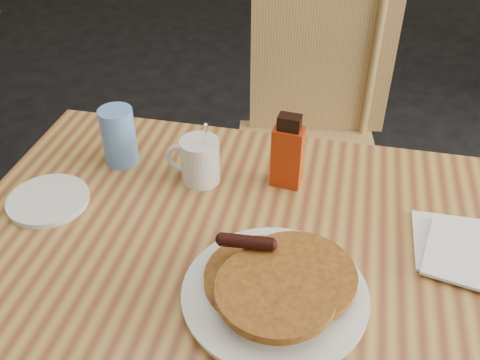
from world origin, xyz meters
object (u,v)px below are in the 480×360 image
Objects in this scene: chair_main_far at (314,119)px; blue_tumbler at (119,136)px; syrup_bottle at (288,154)px; pancake_plate at (276,288)px; main_table at (269,271)px; coffee_mug at (199,160)px.

blue_tumbler is at bearing -131.23° from chair_main_far.
pancake_plate is at bearing -79.30° from syrup_bottle.
chair_main_far is at bearing 94.31° from syrup_bottle.
chair_main_far reaches higher than blue_tumbler.
pancake_plate is 2.36× the size of blue_tumbler.
coffee_mug reaches higher than main_table.
coffee_mug is 0.17m from syrup_bottle.
syrup_bottle reaches higher than pancake_plate.
blue_tumbler is (-0.35, 0.20, 0.10)m from main_table.
syrup_bottle reaches higher than main_table.
main_table is 0.26m from coffee_mug.
blue_tumbler is (-0.35, -0.57, 0.25)m from chair_main_far.
chair_main_far is 0.63m from syrup_bottle.
pancake_plate is 0.30m from syrup_bottle.
pancake_plate is (0.03, -0.09, 0.07)m from main_table.
syrup_bottle is at bearing 0.23° from blue_tumbler.
chair_main_far is 3.28× the size of pancake_plate.
main_table is 8.16× the size of coffee_mug.
coffee_mug is (-0.18, 0.17, 0.09)m from main_table.
main_table is at bearing -40.97° from coffee_mug.
pancake_plate is 0.34m from coffee_mug.
coffee_mug reaches higher than blue_tumbler.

